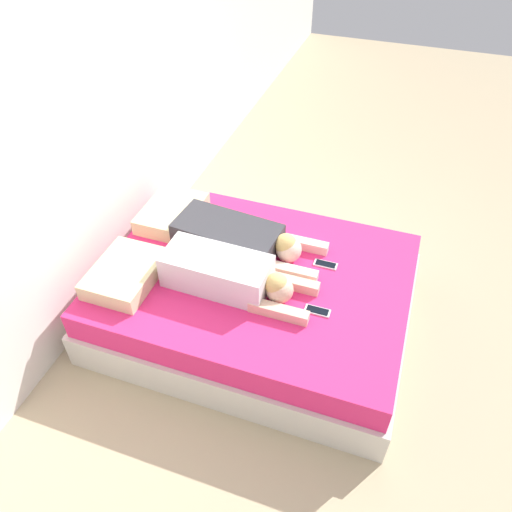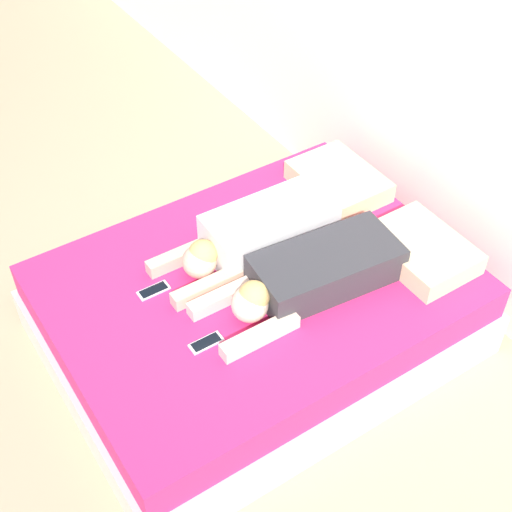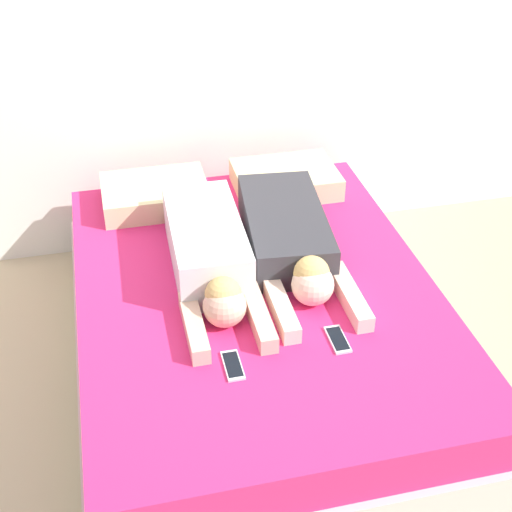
{
  "view_description": "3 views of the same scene",
  "coord_description": "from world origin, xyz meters",
  "px_view_note": "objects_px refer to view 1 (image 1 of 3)",
  "views": [
    {
      "loc": [
        -2.23,
        -0.78,
        2.76
      ],
      "look_at": [
        0.0,
        0.0,
        0.61
      ],
      "focal_mm": 35.0,
      "sensor_mm": 36.0,
      "label": 1
    },
    {
      "loc": [
        2.07,
        -1.35,
        2.97
      ],
      "look_at": [
        0.0,
        0.0,
        0.61
      ],
      "focal_mm": 50.0,
      "sensor_mm": 36.0,
      "label": 2
    },
    {
      "loc": [
        -0.55,
        -2.35,
        2.28
      ],
      "look_at": [
        0.0,
        0.0,
        0.61
      ],
      "focal_mm": 50.0,
      "sensor_mm": 36.0,
      "label": 3
    }
  ],
  "objects_px": {
    "pillow_head_left": "(126,273)",
    "person_right": "(241,239)",
    "pillow_head_right": "(172,213)",
    "cell_phone_right": "(326,264)",
    "bed": "(256,297)",
    "person_left": "(230,275)",
    "cell_phone_left": "(317,311)"
  },
  "relations": [
    {
      "from": "pillow_head_right",
      "to": "person_right",
      "type": "bearing_deg",
      "value": -103.17
    },
    {
      "from": "pillow_head_right",
      "to": "person_right",
      "type": "xyz_separation_m",
      "value": [
        -0.14,
        -0.59,
        0.03
      ]
    },
    {
      "from": "bed",
      "to": "pillow_head_right",
      "type": "bearing_deg",
      "value": 66.45
    },
    {
      "from": "cell_phone_left",
      "to": "cell_phone_right",
      "type": "bearing_deg",
      "value": 6.61
    },
    {
      "from": "cell_phone_left",
      "to": "person_right",
      "type": "bearing_deg",
      "value": 58.52
    },
    {
      "from": "pillow_head_left",
      "to": "person_right",
      "type": "relative_size",
      "value": 0.49
    },
    {
      "from": "person_left",
      "to": "cell_phone_right",
      "type": "distance_m",
      "value": 0.67
    },
    {
      "from": "pillow_head_left",
      "to": "cell_phone_right",
      "type": "height_order",
      "value": "pillow_head_left"
    },
    {
      "from": "bed",
      "to": "cell_phone_right",
      "type": "height_order",
      "value": "cell_phone_right"
    },
    {
      "from": "pillow_head_left",
      "to": "bed",
      "type": "bearing_deg",
      "value": -66.45
    },
    {
      "from": "bed",
      "to": "person_left",
      "type": "relative_size",
      "value": 2.1
    },
    {
      "from": "bed",
      "to": "pillow_head_left",
      "type": "bearing_deg",
      "value": 113.55
    },
    {
      "from": "pillow_head_left",
      "to": "pillow_head_right",
      "type": "distance_m",
      "value": 0.67
    },
    {
      "from": "pillow_head_left",
      "to": "cell_phone_right",
      "type": "distance_m",
      "value": 1.32
    },
    {
      "from": "bed",
      "to": "cell_phone_right",
      "type": "distance_m",
      "value": 0.53
    },
    {
      "from": "bed",
      "to": "person_right",
      "type": "distance_m",
      "value": 0.42
    },
    {
      "from": "pillow_head_right",
      "to": "cell_phone_right",
      "type": "bearing_deg",
      "value": -95.38
    },
    {
      "from": "pillow_head_left",
      "to": "person_left",
      "type": "height_order",
      "value": "person_left"
    },
    {
      "from": "pillow_head_left",
      "to": "person_right",
      "type": "distance_m",
      "value": 0.8
    },
    {
      "from": "bed",
      "to": "cell_phone_left",
      "type": "relative_size",
      "value": 13.0
    },
    {
      "from": "pillow_head_right",
      "to": "person_left",
      "type": "relative_size",
      "value": 0.53
    },
    {
      "from": "person_left",
      "to": "cell_phone_left",
      "type": "distance_m",
      "value": 0.59
    },
    {
      "from": "pillow_head_left",
      "to": "pillow_head_right",
      "type": "bearing_deg",
      "value": 0.0
    },
    {
      "from": "pillow_head_left",
      "to": "cell_phone_left",
      "type": "height_order",
      "value": "pillow_head_left"
    },
    {
      "from": "cell_phone_right",
      "to": "person_right",
      "type": "bearing_deg",
      "value": 92.61
    },
    {
      "from": "person_left",
      "to": "bed",
      "type": "bearing_deg",
      "value": -33.01
    },
    {
      "from": "person_left",
      "to": "cell_phone_right",
      "type": "bearing_deg",
      "value": -52.94
    },
    {
      "from": "pillow_head_left",
      "to": "person_left",
      "type": "bearing_deg",
      "value": -76.27
    },
    {
      "from": "person_right",
      "to": "cell_phone_right",
      "type": "bearing_deg",
      "value": -87.39
    },
    {
      "from": "pillow_head_right",
      "to": "cell_phone_right",
      "type": "relative_size",
      "value": 3.28
    },
    {
      "from": "pillow_head_left",
      "to": "cell_phone_left",
      "type": "xyz_separation_m",
      "value": [
        0.14,
        -1.24,
        -0.05
      ]
    },
    {
      "from": "pillow_head_left",
      "to": "cell_phone_left",
      "type": "relative_size",
      "value": 3.28
    }
  ]
}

